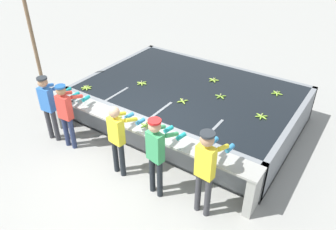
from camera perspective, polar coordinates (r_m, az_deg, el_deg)
ground_plane at (r=7.10m, az=-5.68°, el=-8.78°), size 80.00×80.00×0.00m
wash_tank at (r=8.32m, az=3.88°, el=1.95°), size 5.17×3.58×0.91m
work_ledge at (r=6.83m, az=-4.78°, el=-3.57°), size 5.17×0.45×0.91m
worker_0 at (r=7.80m, az=-20.09°, el=2.04°), size 0.46×0.73×1.61m
worker_1 at (r=7.43m, az=-17.30°, el=0.72°), size 0.43×0.72×1.56m
worker_2 at (r=6.42m, az=-8.71°, el=-3.45°), size 0.46×0.73×1.58m
worker_3 at (r=5.84m, az=-1.99°, el=-6.15°), size 0.48×0.74×1.67m
worker_4 at (r=5.48m, az=6.65°, el=-8.72°), size 0.44×0.74×1.75m
banana_bunch_floating_0 at (r=7.77m, az=9.14°, el=3.24°), size 0.27×0.28×0.08m
banana_bunch_floating_1 at (r=8.22m, az=18.43°, el=3.61°), size 0.27×0.28×0.08m
banana_bunch_floating_2 at (r=8.29m, az=-14.01°, el=4.63°), size 0.28×0.28×0.08m
banana_bunch_floating_3 at (r=8.29m, az=-4.59°, el=5.55°), size 0.28×0.28×0.08m
banana_bunch_floating_4 at (r=7.20m, az=15.97°, el=-0.21°), size 0.27×0.28×0.08m
banana_bunch_floating_5 at (r=8.51m, az=7.94°, el=6.05°), size 0.27×0.27×0.08m
banana_bunch_floating_6 at (r=7.48m, az=2.56°, el=2.43°), size 0.25×0.25×0.08m
banana_bunch_ledge_0 at (r=6.65m, az=-3.74°, el=-1.79°), size 0.28×0.27×0.08m
banana_bunch_ledge_1 at (r=6.98m, az=-9.11°, el=-0.32°), size 0.27×0.28×0.08m
knife_0 at (r=7.80m, az=-16.12°, el=2.36°), size 0.25×0.28×0.02m
support_post_left at (r=8.99m, az=-22.03°, el=10.15°), size 0.09×0.09×3.20m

